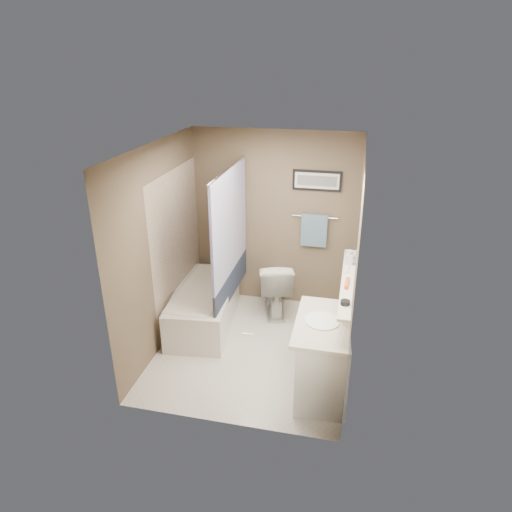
% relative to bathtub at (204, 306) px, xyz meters
% --- Properties ---
extents(ground, '(2.50, 2.50, 0.00)m').
position_rel_bathtub_xyz_m(ground, '(0.75, -0.42, -0.25)').
color(ground, silver).
rests_on(ground, ground).
extents(ceiling, '(2.20, 2.50, 0.04)m').
position_rel_bathtub_xyz_m(ceiling, '(0.75, -0.42, 2.13)').
color(ceiling, silver).
rests_on(ceiling, wall_back).
extents(wall_back, '(2.20, 0.04, 2.40)m').
position_rel_bathtub_xyz_m(wall_back, '(0.75, 0.81, 0.95)').
color(wall_back, brown).
rests_on(wall_back, ground).
extents(wall_front, '(2.20, 0.04, 2.40)m').
position_rel_bathtub_xyz_m(wall_front, '(0.75, -1.65, 0.95)').
color(wall_front, brown).
rests_on(wall_front, ground).
extents(wall_left, '(0.04, 2.50, 2.40)m').
position_rel_bathtub_xyz_m(wall_left, '(-0.33, -0.42, 0.95)').
color(wall_left, brown).
rests_on(wall_left, ground).
extents(wall_right, '(0.04, 2.50, 2.40)m').
position_rel_bathtub_xyz_m(wall_right, '(1.83, -0.42, 0.95)').
color(wall_right, brown).
rests_on(wall_right, ground).
extents(tile_surround, '(0.02, 1.55, 2.00)m').
position_rel_bathtub_xyz_m(tile_surround, '(-0.34, 0.08, 0.75)').
color(tile_surround, '#CBB199').
rests_on(tile_surround, wall_left).
extents(curtain_rod, '(0.02, 1.55, 0.02)m').
position_rel_bathtub_xyz_m(curtain_rod, '(0.35, 0.08, 1.80)').
color(curtain_rod, silver).
rests_on(curtain_rod, wall_left).
extents(curtain_upper, '(0.03, 1.45, 1.28)m').
position_rel_bathtub_xyz_m(curtain_upper, '(0.35, 0.08, 1.15)').
color(curtain_upper, silver).
rests_on(curtain_upper, curtain_rod).
extents(curtain_lower, '(0.03, 1.45, 0.36)m').
position_rel_bathtub_xyz_m(curtain_lower, '(0.35, 0.08, 0.33)').
color(curtain_lower, '#232D43').
rests_on(curtain_lower, curtain_rod).
extents(mirror, '(0.02, 1.60, 1.00)m').
position_rel_bathtub_xyz_m(mirror, '(1.84, -0.57, 1.37)').
color(mirror, silver).
rests_on(mirror, wall_right).
extents(shelf, '(0.12, 1.60, 0.03)m').
position_rel_bathtub_xyz_m(shelf, '(1.79, -0.57, 0.85)').
color(shelf, silver).
rests_on(shelf, wall_right).
extents(towel_bar, '(0.60, 0.02, 0.02)m').
position_rel_bathtub_xyz_m(towel_bar, '(1.30, 0.80, 1.05)').
color(towel_bar, silver).
rests_on(towel_bar, wall_back).
extents(towel, '(0.34, 0.05, 0.44)m').
position_rel_bathtub_xyz_m(towel, '(1.30, 0.78, 0.87)').
color(towel, '#83AABF').
rests_on(towel, towel_bar).
extents(art_frame, '(0.62, 0.02, 0.26)m').
position_rel_bathtub_xyz_m(art_frame, '(1.30, 0.81, 1.53)').
color(art_frame, black).
rests_on(art_frame, wall_back).
extents(art_mat, '(0.56, 0.00, 0.20)m').
position_rel_bathtub_xyz_m(art_mat, '(1.30, 0.80, 1.53)').
color(art_mat, white).
rests_on(art_mat, art_frame).
extents(art_image, '(0.50, 0.00, 0.13)m').
position_rel_bathtub_xyz_m(art_image, '(1.30, 0.80, 1.53)').
color(art_image, '#595959').
rests_on(art_image, art_mat).
extents(door, '(0.80, 0.02, 2.00)m').
position_rel_bathtub_xyz_m(door, '(1.30, -1.66, 0.75)').
color(door, silver).
rests_on(door, wall_front).
extents(door_handle, '(0.10, 0.02, 0.02)m').
position_rel_bathtub_xyz_m(door_handle, '(0.97, -1.61, 0.75)').
color(door_handle, silver).
rests_on(door_handle, door).
extents(bathtub, '(0.86, 1.57, 0.50)m').
position_rel_bathtub_xyz_m(bathtub, '(0.00, 0.00, 0.00)').
color(bathtub, silver).
rests_on(bathtub, ground).
extents(tub_rim, '(0.56, 1.36, 0.02)m').
position_rel_bathtub_xyz_m(tub_rim, '(-0.00, -0.00, 0.25)').
color(tub_rim, white).
rests_on(tub_rim, bathtub).
extents(toilet, '(0.61, 0.85, 0.78)m').
position_rel_bathtub_xyz_m(toilet, '(0.84, 0.49, 0.14)').
color(toilet, silver).
rests_on(toilet, ground).
extents(vanity, '(0.57, 0.94, 0.80)m').
position_rel_bathtub_xyz_m(vanity, '(1.60, -1.00, 0.15)').
color(vanity, white).
rests_on(vanity, ground).
extents(countertop, '(0.54, 0.96, 0.04)m').
position_rel_bathtub_xyz_m(countertop, '(1.59, -1.00, 0.57)').
color(countertop, beige).
rests_on(countertop, vanity).
extents(sink_basin, '(0.34, 0.34, 0.01)m').
position_rel_bathtub_xyz_m(sink_basin, '(1.58, -1.00, 0.60)').
color(sink_basin, white).
rests_on(sink_basin, countertop).
extents(faucet_spout, '(0.02, 0.02, 0.10)m').
position_rel_bathtub_xyz_m(faucet_spout, '(1.78, -1.00, 0.64)').
color(faucet_spout, silver).
rests_on(faucet_spout, countertop).
extents(faucet_knob, '(0.05, 0.05, 0.05)m').
position_rel_bathtub_xyz_m(faucet_knob, '(1.78, -0.90, 0.62)').
color(faucet_knob, silver).
rests_on(faucet_knob, countertop).
extents(candle_bowl_near, '(0.09, 0.09, 0.04)m').
position_rel_bathtub_xyz_m(candle_bowl_near, '(1.79, -1.09, 0.89)').
color(candle_bowl_near, black).
rests_on(candle_bowl_near, shelf).
extents(hair_brush_front, '(0.05, 0.22, 0.04)m').
position_rel_bathtub_xyz_m(hair_brush_front, '(1.79, -0.69, 0.89)').
color(hair_brush_front, '#E45B20').
rests_on(hair_brush_front, shelf).
extents(pink_comb, '(0.04, 0.16, 0.01)m').
position_rel_bathtub_xyz_m(pink_comb, '(1.79, -0.34, 0.87)').
color(pink_comb, pink).
rests_on(pink_comb, shelf).
extents(glass_jar, '(0.08, 0.08, 0.10)m').
position_rel_bathtub_xyz_m(glass_jar, '(1.79, -0.04, 0.92)').
color(glass_jar, silver).
rests_on(glass_jar, shelf).
extents(soap_bottle, '(0.08, 0.08, 0.16)m').
position_rel_bathtub_xyz_m(soap_bottle, '(1.79, -0.17, 0.95)').
color(soap_bottle, '#999999').
rests_on(soap_bottle, shelf).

